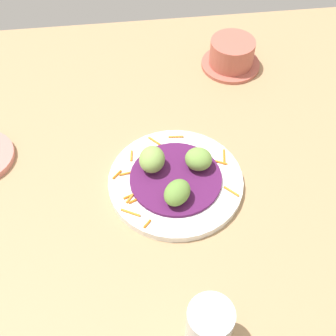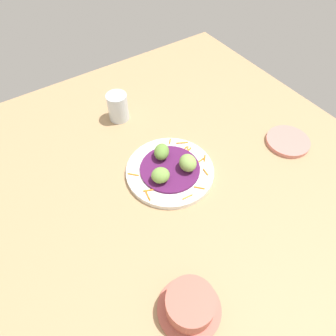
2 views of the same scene
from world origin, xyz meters
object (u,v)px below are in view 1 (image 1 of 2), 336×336
at_px(guac_scoop_left, 152,159).
at_px(guac_scoop_center, 177,193).
at_px(main_plate, 176,182).
at_px(water_glass, 209,327).
at_px(guac_scoop_right, 198,159).
at_px(terracotta_bowl, 232,55).

distance_m(guac_scoop_left, guac_scoop_center, 0.08).
height_order(main_plate, water_glass, water_glass).
relative_size(main_plate, guac_scoop_center, 4.55).
relative_size(guac_scoop_right, terracotta_bowl, 0.37).
bearing_deg(terracotta_bowl, guac_scoop_right, 157.44).
relative_size(main_plate, guac_scoop_left, 4.71).
distance_m(main_plate, guac_scoop_center, 0.06).
height_order(guac_scoop_right, water_glass, water_glass).
height_order(main_plate, guac_scoop_right, guac_scoop_right).
xyz_separation_m(guac_scoop_center, guac_scoop_right, (0.07, -0.05, 0.00)).
distance_m(guac_scoop_left, guac_scoop_right, 0.08).
bearing_deg(main_plate, water_glass, -178.18).
height_order(main_plate, guac_scoop_center, guac_scoop_center).
relative_size(guac_scoop_center, water_glass, 0.60).
xyz_separation_m(guac_scoop_right, water_glass, (-0.30, 0.03, 0.00)).
xyz_separation_m(main_plate, guac_scoop_right, (0.02, -0.04, 0.03)).
bearing_deg(guac_scoop_center, guac_scoop_right, -34.94).
relative_size(guac_scoop_center, terracotta_bowl, 0.41).
xyz_separation_m(guac_scoop_left, guac_scoop_right, (-0.01, -0.08, -0.00)).
bearing_deg(guac_scoop_left, main_plate, -124.94).
bearing_deg(main_plate, guac_scoop_right, -64.94).
relative_size(terracotta_bowl, water_glass, 1.47).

